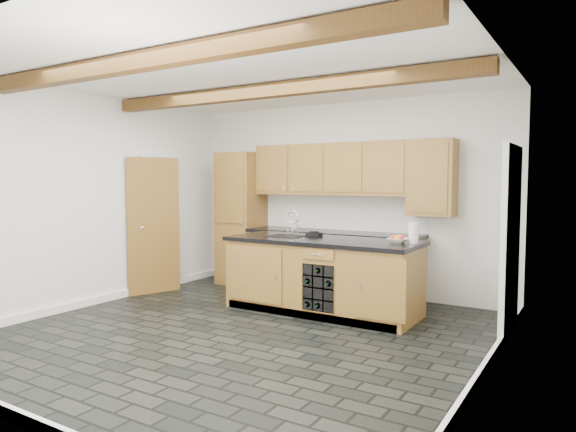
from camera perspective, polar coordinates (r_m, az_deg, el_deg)
name	(u,v)px	position (r m, az deg, el deg)	size (l,w,h in m)	color
ground	(242,333)	(5.76, -5.11, -12.86)	(5.00, 5.00, 0.00)	black
room_shell	(263,192)	(5.99, -2.81, 2.64)	(5.01, 5.00, 5.00)	white
back_cabinetry	(312,227)	(7.63, 2.66, -1.18)	(3.65, 0.62, 2.20)	olive
island	(322,275)	(6.54, 3.84, -6.60)	(2.48, 0.96, 0.93)	olive
faucet	(287,233)	(6.79, -0.11, -1.95)	(0.45, 0.40, 0.34)	black
kitchen_scale	(314,234)	(6.80, 2.90, -1.98)	(0.21, 0.14, 0.06)	black
fruit_bowl	(398,241)	(6.16, 12.09, -2.69)	(0.24, 0.24, 0.06)	white
fruit_cluster	(398,238)	(6.16, 12.09, -2.41)	(0.16, 0.17, 0.07)	#B51834
paper_towel	(413,233)	(6.18, 13.76, -1.84)	(0.11, 0.11, 0.24)	white
mug	(295,226)	(7.80, 0.78, -1.11)	(0.09, 0.09, 0.08)	white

